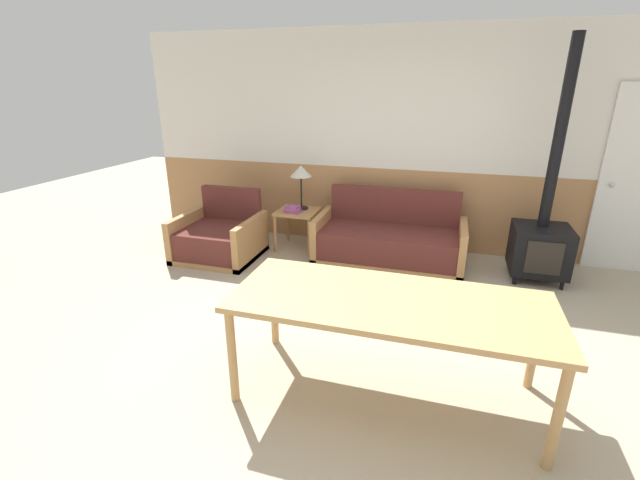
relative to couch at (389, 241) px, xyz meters
name	(u,v)px	position (x,y,z in m)	size (l,w,h in m)	color
ground_plane	(369,358)	(0.15, -2.06, -0.25)	(16.00, 16.00, 0.00)	#B2A58C
wall_back	(413,144)	(0.15, 0.57, 1.10)	(7.20, 0.06, 2.70)	#AD7A4C
couch	(389,241)	(0.00, 0.00, 0.00)	(1.76, 0.78, 0.83)	#B27F4C
armchair	(220,238)	(-2.04, -0.47, -0.01)	(0.96, 0.87, 0.81)	#B27F4C
side_table	(298,217)	(-1.20, 0.07, 0.18)	(0.51, 0.51, 0.52)	#B27F4C
table_lamp	(301,173)	(-1.18, 0.16, 0.73)	(0.27, 0.27, 0.57)	black
book_stack	(293,209)	(-1.23, -0.02, 0.30)	(0.24, 0.18, 0.08)	#994C84
dining_table	(390,308)	(0.32, -2.42, 0.42)	(2.07, 0.84, 0.74)	tan
wood_stove	(542,235)	(1.64, -0.06, 0.27)	(0.58, 0.55, 2.51)	black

